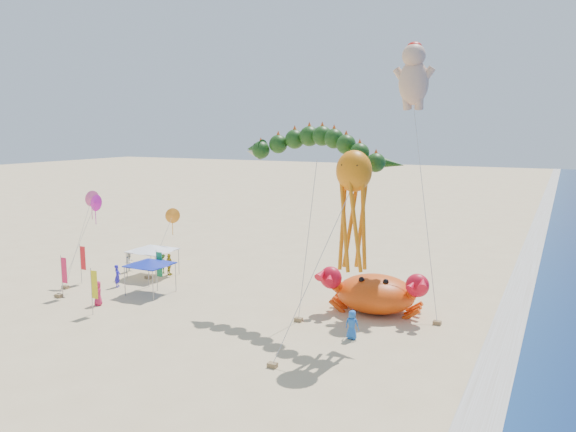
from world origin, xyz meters
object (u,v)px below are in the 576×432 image
(cherub_kite, at_px, (414,75))
(dragon_kite, at_px, (315,152))
(crab_inflatable, at_px, (375,292))
(canopy_blue, at_px, (150,262))
(octopus_kite, at_px, (353,201))
(canopy_white, at_px, (153,248))

(cherub_kite, bearing_deg, dragon_kite, -121.56)
(crab_inflatable, bearing_deg, canopy_blue, -168.70)
(crab_inflatable, relative_size, canopy_blue, 2.28)
(cherub_kite, relative_size, octopus_kite, 1.64)
(crab_inflatable, relative_size, canopy_white, 2.02)
(cherub_kite, height_order, canopy_blue, cherub_kite)
(canopy_white, bearing_deg, crab_inflatable, -2.07)
(canopy_blue, bearing_deg, cherub_kite, 25.91)
(crab_inflatable, height_order, cherub_kite, cherub_kite)
(canopy_white, bearing_deg, cherub_kite, 12.20)
(canopy_blue, bearing_deg, crab_inflatable, 11.30)
(canopy_blue, bearing_deg, canopy_white, 127.73)
(cherub_kite, xyz_separation_m, canopy_blue, (-17.34, -8.43, -13.67))
(octopus_kite, height_order, canopy_blue, octopus_kite)
(octopus_kite, distance_m, canopy_white, 22.08)
(canopy_blue, bearing_deg, dragon_kite, 5.25)
(octopus_kite, bearing_deg, canopy_blue, 170.45)
(crab_inflatable, bearing_deg, cherub_kite, 80.71)
(cherub_kite, height_order, octopus_kite, cherub_kite)
(crab_inflatable, xyz_separation_m, octopus_kite, (0.53, -6.17, 6.94))
(dragon_kite, relative_size, canopy_white, 3.37)
(cherub_kite, bearing_deg, canopy_white, -167.80)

